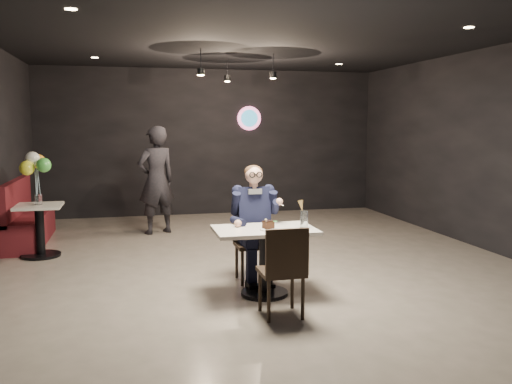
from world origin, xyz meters
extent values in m
plane|color=gray|center=(0.00, 0.00, 0.00)|extent=(9.00, 9.00, 0.00)
cube|color=black|center=(0.00, 2.00, 2.88)|extent=(1.40, 1.20, 0.36)
cube|color=white|center=(-0.27, -1.09, 0.38)|extent=(1.10, 0.70, 0.75)
cube|color=black|center=(-0.27, -0.54, 0.46)|extent=(0.42, 0.46, 0.92)
cube|color=black|center=(-0.27, -1.75, 0.46)|extent=(0.42, 0.46, 0.92)
cube|color=black|center=(-0.27, -0.54, 0.72)|extent=(0.60, 0.80, 1.44)
cylinder|color=white|center=(-0.23, -1.19, 0.76)|extent=(0.23, 0.23, 0.01)
cube|color=black|center=(-0.24, -1.16, 0.80)|extent=(0.13, 0.12, 0.08)
ellipsoid|color=green|center=(-0.17, -1.18, 0.84)|extent=(0.06, 0.04, 0.01)
cylinder|color=silver|center=(0.17, -1.15, 0.84)|extent=(0.08, 0.08, 0.18)
cone|color=#B28849|center=(0.13, -1.15, 0.99)|extent=(0.07, 0.07, 0.12)
cube|color=#4D1012|center=(-3.25, 2.34, 0.50)|extent=(0.50, 2.01, 1.01)
cube|color=white|center=(-2.95, 1.34, 0.39)|extent=(0.62, 0.62, 0.78)
cylinder|color=silver|center=(-2.95, 1.34, 0.83)|extent=(0.10, 0.10, 0.15)
cube|color=#F4F333|center=(-2.95, 1.34, 1.21)|extent=(0.37, 0.37, 0.62)
imported|color=black|center=(-1.24, 2.65, 0.92)|extent=(0.79, 0.67, 1.85)
camera|label=1|loc=(-1.69, -6.73, 1.88)|focal=38.00mm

